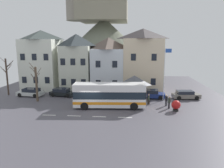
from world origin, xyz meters
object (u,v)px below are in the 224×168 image
townhouse_02 (109,64)px  parked_car_01 (62,92)px  parked_car_03 (151,94)px  pedestrian_02 (169,102)px  transit_bus (109,95)px  parked_car_02 (186,95)px  pedestrian_00 (149,99)px  pedestrian_01 (166,99)px  public_bench (143,94)px  bare_tree_01 (36,83)px  townhouse_03 (142,60)px  hilltop_castle (103,43)px  flagpole (165,71)px  bare_tree_00 (7,76)px  parked_car_00 (31,92)px  harbour_buoy (176,105)px  townhouse_00 (42,60)px  bus_shelter (134,80)px  townhouse_01 (77,62)px

townhouse_02 → parked_car_01: 9.74m
parked_car_03 → pedestrian_02: 5.55m
transit_bus → parked_car_02: 12.51m
pedestrian_00 → pedestrian_01: 2.39m
public_bench → bare_tree_01: bearing=-166.8°
transit_bus → townhouse_03: bearing=62.6°
townhouse_02 → hilltop_castle: (-3.83, 22.12, 3.68)m
parked_car_01 → flagpole: 16.42m
pedestrian_02 → bare_tree_00: bearing=168.3°
parked_car_00 → harbour_buoy: harbour_buoy is taller
bare_tree_00 → public_bench: bearing=0.8°
transit_bus → parked_car_00: bearing=155.2°
townhouse_03 → harbour_buoy: bearing=-73.0°
townhouse_03 → bare_tree_00: size_ratio=1.78×
townhouse_00 → pedestrian_02: 24.28m
hilltop_castle → parked_car_01: size_ratio=8.37×
townhouse_03 → parked_car_03: townhouse_03 is taller
parked_car_00 → parked_car_01: (5.03, 0.57, -0.01)m
pedestrian_00 → public_bench: size_ratio=0.88×
bus_shelter → parked_car_02: (7.91, 1.96, -2.44)m
parked_car_00 → bare_tree_00: (-4.01, 0.45, 2.57)m
transit_bus → parked_car_02: (11.19, 5.50, -1.00)m
townhouse_02 → townhouse_03: size_ratio=0.86×
transit_bus → townhouse_00: bearing=136.9°
transit_bus → public_bench: (4.70, 5.73, -1.15)m
townhouse_00 → parked_car_01: size_ratio=2.62×
townhouse_02 → parked_car_03: 9.92m
townhouse_03 → parked_car_03: 7.54m
pedestrian_00 → bare_tree_01: 16.23m
public_bench → pedestrian_01: bearing=-56.3°
hilltop_castle → transit_bus: 34.18m
public_bench → bare_tree_00: (-21.99, -0.30, 2.72)m
townhouse_03 → pedestrian_00: townhouse_03 is taller
parked_car_01 → bare_tree_01: (-2.61, -3.46, 2.05)m
bare_tree_00 → parked_car_00: bearing=-6.4°
bus_shelter → bare_tree_01: size_ratio=0.67×
transit_bus → bus_shelter: bus_shelter is taller
townhouse_03 → pedestrian_01: 11.13m
townhouse_01 → bare_tree_01: size_ratio=1.77×
hilltop_castle → harbour_buoy: 37.32m
parked_car_02 → flagpole: size_ratio=0.55×
pedestrian_00 → townhouse_02: bearing=125.6°
townhouse_00 → parked_car_01: bearing=-45.4°
hilltop_castle → townhouse_01: bearing=-94.5°
bus_shelter → parked_car_03: (2.58, 1.89, -2.42)m
bus_shelter → townhouse_03: bearing=78.9°
townhouse_03 → pedestrian_02: bearing=-74.6°
bus_shelter → harbour_buoy: bus_shelter is taller
pedestrian_01 → bare_tree_00: bearing=170.8°
townhouse_00 → townhouse_03: townhouse_03 is taller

